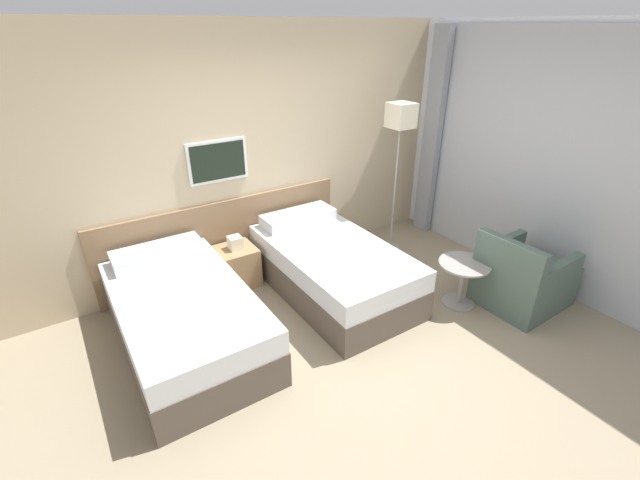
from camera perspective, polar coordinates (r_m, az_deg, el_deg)
The scene contains 9 objects.
ground_plane at distance 4.01m, azimuth 4.84°, elevation -14.35°, with size 16.00×16.00×0.00m, color gray.
wall_headboard at distance 4.85m, azimuth -9.05°, elevation 10.54°, with size 10.00×0.10×2.70m.
wall_window at distance 5.06m, azimuth 30.13°, elevation 8.43°, with size 0.21×4.40×2.70m.
bed_near_door at distance 4.07m, azimuth -17.55°, elevation -9.79°, with size 1.07×1.91×0.69m.
bed_near_window at distance 4.61m, azimuth 1.60°, elevation -3.71°, with size 1.07×1.91×0.69m.
nightstand at distance 4.85m, azimuth -10.95°, elevation -3.31°, with size 0.40×0.41×0.59m.
floor_lamp at distance 5.18m, azimuth 10.66°, elevation 14.78°, with size 0.27×0.27×1.84m.
side_table at distance 4.61m, azimuth 18.52°, elevation -4.43°, with size 0.52×0.52×0.48m.
armchair at distance 4.88m, azimuth 25.36°, elevation -4.84°, with size 0.85×0.73×0.82m.
Camera 1 is at (-1.91, -2.34, 2.63)m, focal length 24.00 mm.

